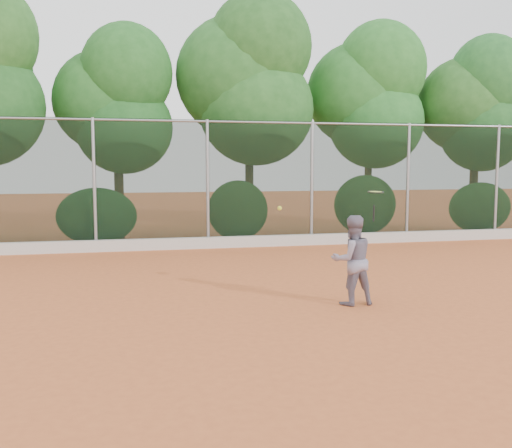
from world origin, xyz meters
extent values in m
plane|color=#C55E2E|center=(0.00, 0.00, 0.00)|extent=(80.00, 80.00, 0.00)
cube|color=#BBB5AD|center=(0.00, 6.82, 0.15)|extent=(24.00, 0.20, 0.30)
imported|color=slate|center=(1.37, -0.01, 0.73)|extent=(0.73, 0.58, 1.46)
cube|color=black|center=(0.00, 7.00, 1.75)|extent=(24.00, 0.01, 3.50)
cylinder|color=gray|center=(0.00, 7.00, 3.45)|extent=(24.00, 0.06, 0.06)
cylinder|color=gray|center=(-3.00, 7.00, 1.75)|extent=(0.09, 0.09, 3.50)
cylinder|color=gray|center=(0.00, 7.00, 1.75)|extent=(0.09, 0.09, 3.50)
cylinder|color=gray|center=(3.00, 7.00, 1.75)|extent=(0.09, 0.09, 3.50)
cylinder|color=gray|center=(6.00, 7.00, 1.75)|extent=(0.09, 0.09, 3.50)
cylinder|color=gray|center=(9.00, 7.00, 1.75)|extent=(0.09, 0.09, 3.50)
cylinder|color=#3F2718|center=(-2.40, 9.30, 1.20)|extent=(0.28, 0.28, 2.40)
ellipsoid|color=#1B4E1C|center=(-2.20, 9.20, 3.40)|extent=(2.90, 2.40, 2.80)
ellipsoid|color=#1E561D|center=(-2.70, 9.50, 4.20)|extent=(3.20, 2.70, 3.10)
ellipsoid|color=#1C511C|center=(-2.10, 9.00, 5.00)|extent=(2.70, 2.30, 2.90)
cylinder|color=#3B2616|center=(1.60, 9.00, 1.50)|extent=(0.26, 0.26, 3.00)
ellipsoid|color=#34772D|center=(1.80, 8.90, 4.00)|extent=(3.60, 3.00, 3.50)
ellipsoid|color=#33752C|center=(1.30, 9.20, 5.00)|extent=(3.90, 3.20, 3.80)
ellipsoid|color=#33702A|center=(1.90, 8.80, 5.90)|extent=(3.20, 2.70, 3.30)
cylinder|color=#49331C|center=(5.70, 9.20, 1.35)|extent=(0.24, 0.24, 2.70)
ellipsoid|color=#205E22|center=(5.90, 9.10, 3.70)|extent=(3.20, 2.70, 3.10)
ellipsoid|color=#205C1F|center=(5.40, 9.40, 4.60)|extent=(3.50, 2.90, 3.40)
ellipsoid|color=#205E20|center=(6.00, 9.00, 5.40)|extent=(3.00, 2.50, 3.10)
cylinder|color=#442A1A|center=(9.40, 8.80, 1.25)|extent=(0.28, 0.28, 2.50)
ellipsoid|color=#2A6C29|center=(9.60, 8.70, 3.50)|extent=(3.00, 2.50, 2.90)
ellipsoid|color=#39762D|center=(9.10, 9.00, 4.30)|extent=(3.30, 2.80, 3.20)
ellipsoid|color=#2C752D|center=(9.70, 8.60, 5.10)|extent=(2.80, 2.40, 3.00)
ellipsoid|color=#255F24|center=(-3.00, 7.80, 0.85)|extent=(2.20, 1.16, 1.60)
ellipsoid|color=#2F5F24|center=(1.00, 7.80, 0.95)|extent=(1.80, 1.04, 1.76)
ellipsoid|color=#316526|center=(5.00, 7.80, 1.05)|extent=(2.00, 1.10, 1.84)
ellipsoid|color=#356C29|center=(9.00, 7.80, 0.90)|extent=(2.16, 1.12, 1.64)
cylinder|color=black|center=(1.73, -0.01, 1.49)|extent=(0.03, 0.05, 0.27)
torus|color=black|center=(1.73, -0.07, 1.84)|extent=(0.29, 0.29, 0.04)
cylinder|color=#C3DD41|center=(1.73, -0.07, 1.84)|extent=(0.24, 0.24, 0.02)
sphere|color=#CDD330|center=(0.16, 0.04, 1.59)|extent=(0.07, 0.07, 0.07)
camera|label=1|loc=(-2.17, -8.57, 2.26)|focal=40.00mm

